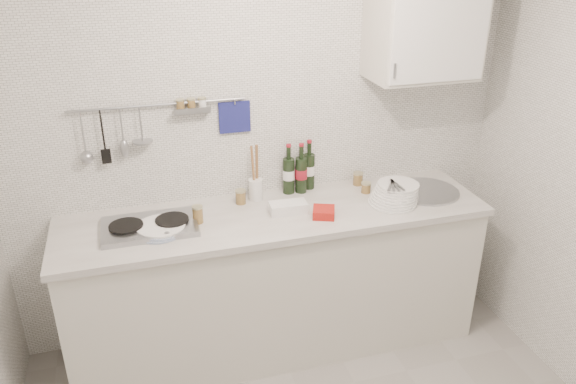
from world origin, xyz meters
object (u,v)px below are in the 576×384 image
object	(u,v)px
plate_stack_hob	(160,228)
plate_stack_sink	(395,194)
wine_bottles	(300,167)
utensil_crock	(256,186)
wall_cabinet	(426,15)

from	to	relation	value
plate_stack_hob	plate_stack_sink	xyz separation A→B (m)	(1.36, -0.03, 0.03)
wine_bottles	utensil_crock	distance (m)	0.30
plate_stack_hob	utensil_crock	bearing A→B (deg)	22.68
plate_stack_hob	wall_cabinet	bearing A→B (deg)	5.99
plate_stack_sink	wall_cabinet	bearing A→B (deg)	44.47
wall_cabinet	plate_stack_sink	xyz separation A→B (m)	(-0.19, -0.19, -0.98)
plate_stack_hob	utensil_crock	size ratio (longest dim) A/B	0.79
wall_cabinet	wine_bottles	world-z (taller)	wall_cabinet
plate_stack_sink	utensil_crock	bearing A→B (deg)	160.77
utensil_crock	wine_bottles	bearing A→B (deg)	8.21
plate_stack_sink	wine_bottles	size ratio (longest dim) A/B	1.00
wall_cabinet	plate_stack_hob	size ratio (longest dim) A/B	2.52
plate_stack_sink	utensil_crock	world-z (taller)	utensil_crock
wall_cabinet	wine_bottles	xyz separation A→B (m)	(-0.68, 0.12, -0.87)
plate_stack_hob	wine_bottles	xyz separation A→B (m)	(0.87, 0.28, 0.14)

